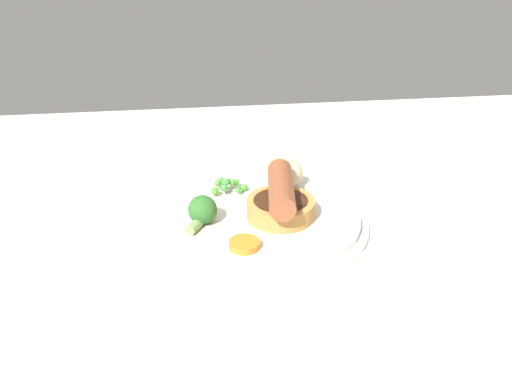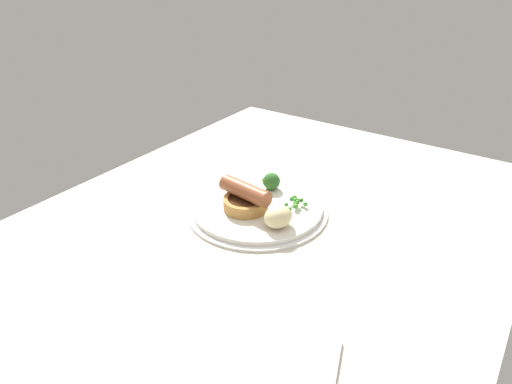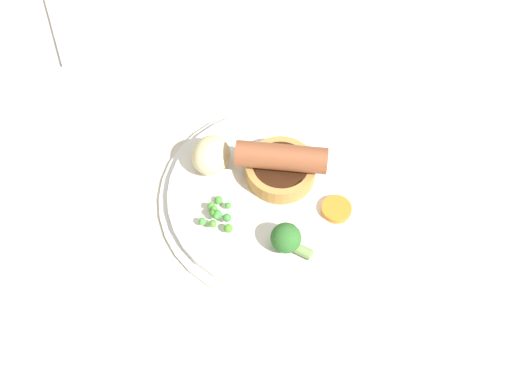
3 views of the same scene
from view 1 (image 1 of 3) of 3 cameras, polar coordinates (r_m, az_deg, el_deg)
name	(u,v)px [view 1 (image 1 of 3)]	position (r cm, az deg, el deg)	size (l,w,h in cm)	color
dining_table	(295,217)	(73.15, 3.88, -2.50)	(110.00, 80.00, 3.00)	beige
dinner_plate	(259,220)	(68.26, 0.31, -2.78)	(26.11, 26.11, 1.40)	silver
sausage_pudding	(281,201)	(66.28, 2.49, -0.88)	(8.02, 10.55, 5.19)	#BC8442
pea_pile	(227,185)	(72.47, -2.88, 0.70)	(4.78, 3.81, 1.79)	#3A9039
broccoli_floret_near	(202,211)	(65.45, -5.43, -1.89)	(3.77, 4.70, 3.36)	#2D6628
potato_chunk_0	(283,172)	(73.65, 2.75, 1.97)	(5.01, 4.37, 3.82)	beige
carrot_slice_0	(245,244)	(61.36, -1.15, -5.25)	(3.38, 3.38, 0.76)	orange
fork	(408,126)	(100.84, 14.93, 6.38)	(18.00, 1.60, 0.60)	silver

